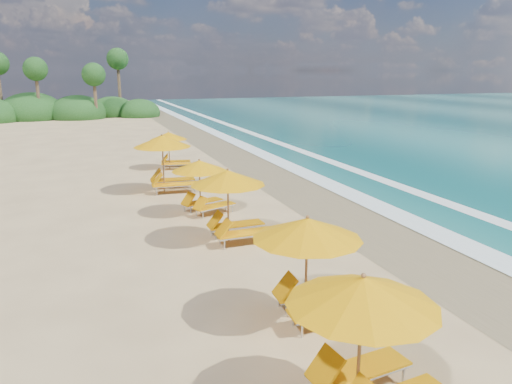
% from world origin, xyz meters
% --- Properties ---
extents(ground, '(160.00, 160.00, 0.00)m').
position_xyz_m(ground, '(0.00, 0.00, 0.00)').
color(ground, tan).
rests_on(ground, ground).
extents(wet_sand, '(4.00, 160.00, 0.01)m').
position_xyz_m(wet_sand, '(4.00, 0.00, 0.01)').
color(wet_sand, '#897852').
rests_on(wet_sand, ground).
extents(surf_foam, '(4.00, 160.00, 0.01)m').
position_xyz_m(surf_foam, '(6.70, 0.00, 0.03)').
color(surf_foam, white).
rests_on(surf_foam, ground).
extents(station_0, '(2.83, 2.67, 2.44)m').
position_xyz_m(station_0, '(-1.65, -10.02, 1.37)').
color(station_0, olive).
rests_on(station_0, ground).
extents(station_1, '(2.70, 2.51, 2.44)m').
position_xyz_m(station_1, '(-1.12, -6.98, 1.37)').
color(station_1, olive).
rests_on(station_1, ground).
extents(station_2, '(2.66, 2.46, 2.44)m').
position_xyz_m(station_2, '(-1.28, -1.43, 1.37)').
color(station_2, olive).
rests_on(station_2, ground).
extents(station_3, '(2.81, 2.77, 2.18)m').
position_xyz_m(station_3, '(-1.44, 2.02, 1.22)').
color(station_3, olive).
rests_on(station_3, ground).
extents(station_4, '(2.98, 2.79, 2.65)m').
position_xyz_m(station_4, '(-2.13, 6.12, 1.49)').
color(station_4, olive).
rests_on(station_4, ground).
extents(station_5, '(2.53, 2.41, 2.12)m').
position_xyz_m(station_5, '(-0.98, 11.46, 1.19)').
color(station_5, olive).
rests_on(station_5, ground).
extents(treeline, '(25.80, 8.80, 9.74)m').
position_xyz_m(treeline, '(-9.94, 45.51, 1.00)').
color(treeline, '#163D14').
rests_on(treeline, ground).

